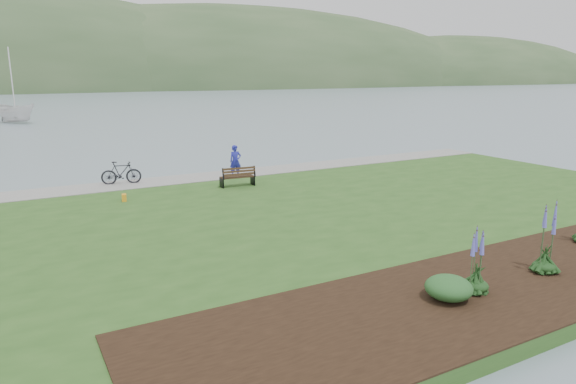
% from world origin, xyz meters
% --- Properties ---
extents(ground, '(600.00, 600.00, 0.00)m').
position_xyz_m(ground, '(0.00, 0.00, 0.00)').
color(ground, slate).
rests_on(ground, ground).
extents(lawn, '(34.00, 20.00, 0.40)m').
position_xyz_m(lawn, '(0.00, -2.00, 0.20)').
color(lawn, '#274E1B').
rests_on(lawn, ground).
extents(shoreline_path, '(34.00, 2.20, 0.03)m').
position_xyz_m(shoreline_path, '(0.00, 6.90, 0.42)').
color(shoreline_path, gray).
rests_on(shoreline_path, lawn).
extents(garden_bed, '(24.00, 4.40, 0.04)m').
position_xyz_m(garden_bed, '(3.00, -9.80, 0.42)').
color(garden_bed, black).
rests_on(garden_bed, lawn).
extents(far_hillside, '(580.00, 80.00, 38.00)m').
position_xyz_m(far_hillside, '(20.00, 170.00, 0.00)').
color(far_hillside, '#344F2C').
rests_on(far_hillside, ground).
extents(park_bench, '(1.64, 0.78, 0.99)m').
position_xyz_m(park_bench, '(-0.77, 4.02, 0.89)').
color(park_bench, black).
rests_on(park_bench, lawn).
extents(person, '(0.76, 0.57, 1.93)m').
position_xyz_m(person, '(0.03, 6.17, 1.37)').
color(person, '#22249C').
rests_on(person, lawn).
extents(bicycle_b, '(0.90, 1.93, 1.12)m').
position_xyz_m(bicycle_b, '(-5.48, 7.20, 0.96)').
color(bicycle_b, black).
rests_on(bicycle_b, lawn).
extents(sailboat, '(14.22, 14.27, 26.75)m').
position_xyz_m(sailboat, '(-8.82, 48.57, 0.00)').
color(sailboat, silver).
rests_on(sailboat, ground).
extents(pannier, '(0.24, 0.31, 0.30)m').
position_xyz_m(pannier, '(-6.08, 3.71, 0.55)').
color(pannier, orange).
rests_on(pannier, lawn).
extents(echium_0, '(0.62, 0.62, 2.09)m').
position_xyz_m(echium_0, '(2.10, -9.84, 1.29)').
color(echium_0, '#123312').
rests_on(echium_0, garden_bed).
extents(echium_4, '(0.62, 0.62, 1.88)m').
position_xyz_m(echium_4, '(-0.52, -9.84, 1.19)').
color(echium_4, '#123312').
rests_on(echium_4, garden_bed).
extents(shrub_0, '(1.12, 1.12, 0.56)m').
position_xyz_m(shrub_0, '(-1.42, -9.83, 0.72)').
color(shrub_0, '#1E4C21').
rests_on(shrub_0, garden_bed).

